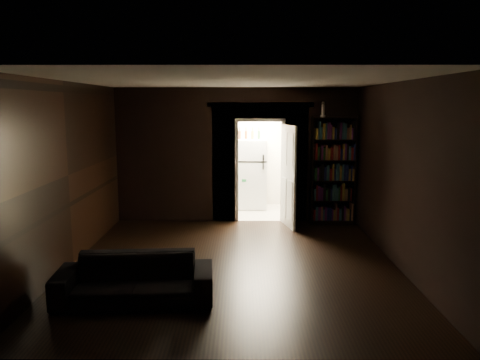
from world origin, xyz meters
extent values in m
plane|color=black|center=(0.00, 0.00, 0.00)|extent=(5.50, 5.50, 0.00)
cube|color=black|center=(-1.23, 2.80, 1.40)|extent=(2.55, 0.10, 2.80)
cube|color=black|center=(1.73, 2.80, 1.40)|extent=(1.55, 0.10, 2.80)
cube|color=black|center=(0.50, 2.80, 2.45)|extent=(0.90, 0.10, 0.70)
cube|color=black|center=(-2.50, 0.00, 1.40)|extent=(0.02, 5.50, 2.80)
cube|color=black|center=(2.50, 0.00, 1.40)|extent=(0.02, 5.50, 2.80)
cube|color=black|center=(0.00, -2.75, 1.40)|extent=(5.00, 0.02, 2.80)
cube|color=beige|center=(0.00, 0.00, 2.80)|extent=(5.00, 5.50, 0.02)
cube|color=white|center=(0.50, 2.74, 1.05)|extent=(1.04, 0.06, 2.17)
cube|color=beige|center=(0.50, 3.65, -0.05)|extent=(2.20, 1.80, 0.10)
cube|color=beige|center=(0.50, 4.50, 1.20)|extent=(2.20, 0.10, 2.40)
cube|color=beige|center=(-0.55, 3.65, 1.20)|extent=(0.10, 1.60, 2.40)
cube|color=beige|center=(1.55, 3.65, 1.20)|extent=(0.10, 1.60, 2.40)
cube|color=beige|center=(0.50, 3.65, 2.45)|extent=(2.20, 1.80, 0.10)
cube|color=#D37276|center=(0.50, 4.44, 2.22)|extent=(2.00, 0.04, 0.26)
imported|color=black|center=(-1.23, -1.35, 0.38)|extent=(2.01, 0.98, 0.75)
cube|color=black|center=(2.00, 2.59, 1.10)|extent=(0.92, 0.37, 2.20)
cube|color=white|center=(0.33, 4.03, 0.82)|extent=(0.76, 0.70, 1.65)
cube|color=white|center=(1.06, 2.31, 1.02)|extent=(0.23, 0.84, 2.05)
cube|color=white|center=(1.75, 2.51, 2.35)|extent=(0.12, 0.12, 0.31)
cube|color=black|center=(0.30, 3.96, 1.79)|extent=(0.69, 0.26, 0.28)
camera|label=1|loc=(0.12, -6.96, 2.46)|focal=35.00mm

